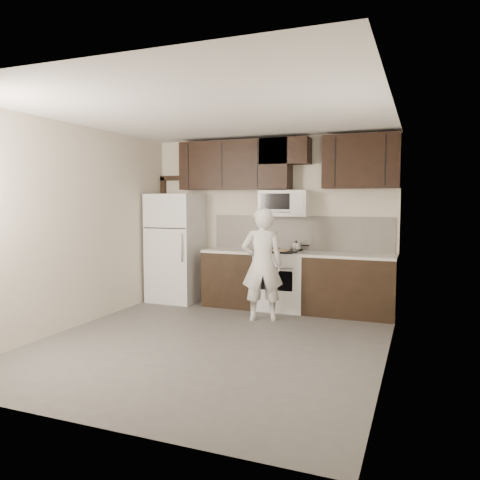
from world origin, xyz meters
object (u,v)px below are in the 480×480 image
Objects in this scene: stove at (282,280)px; refrigerator at (176,248)px; microwave at (285,203)px; person at (262,264)px.

refrigerator is at bearing -178.49° from stove.
microwave reaches higher than person.
person is at bearing -21.41° from refrigerator.
microwave is (-0.00, 0.12, 1.19)m from stove.
person is (1.78, -0.70, -0.10)m from refrigerator.
microwave is at bearing 5.15° from refrigerator.
stove is 1.20m from microwave.
refrigerator reaches higher than person.
person reaches higher than stove.
microwave is at bearing -114.52° from person.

